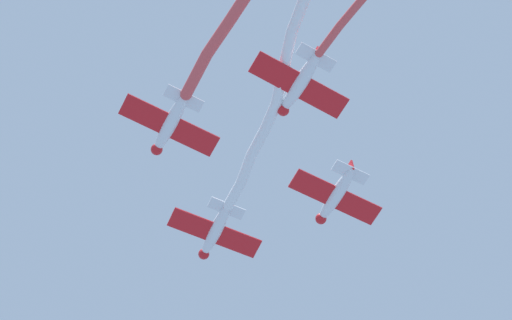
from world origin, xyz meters
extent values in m
ellipsoid|color=white|center=(-0.72, 1.47, 62.89)|extent=(5.18, 3.62, 1.09)
sphere|color=red|center=(1.49, 0.19, 62.89)|extent=(1.27, 1.27, 0.93)
ellipsoid|color=#1E2D4C|center=(-0.14, 1.13, 63.30)|extent=(1.52, 1.30, 0.58)
cube|color=red|center=(-0.56, 1.38, 62.74)|extent=(5.46, 7.65, 0.15)
cube|color=white|center=(-2.66, 2.59, 62.98)|extent=(2.40, 3.14, 0.12)
cube|color=red|center=(-2.57, 2.54, 63.56)|extent=(1.13, 0.73, 1.51)
cylinder|color=white|center=(-4.05, 3.33, 62.85)|extent=(2.45, 1.82, 0.92)
cylinder|color=white|center=(-6.07, 4.54, 63.04)|extent=(2.61, 2.09, 1.27)
cylinder|color=white|center=(-8.17, 5.84, 63.15)|extent=(2.68, 1.99, 1.00)
cylinder|color=white|center=(-10.30, 7.16, 62.95)|extent=(2.65, 2.11, 1.21)
cylinder|color=white|center=(-12.38, 8.85, 62.90)|extent=(2.77, 2.62, 1.10)
cylinder|color=white|center=(-14.41, 10.75, 63.15)|extent=(2.67, 2.45, 1.26)
cylinder|color=white|center=(-16.56, 12.48, 63.24)|extent=(2.88, 2.36, 1.03)
sphere|color=white|center=(-3.04, 2.80, 62.83)|extent=(0.87, 0.87, 0.87)
sphere|color=white|center=(-5.07, 3.85, 62.88)|extent=(0.87, 0.87, 0.87)
sphere|color=white|center=(-7.06, 5.23, 63.21)|extent=(0.87, 0.87, 0.87)
sphere|color=white|center=(-9.28, 6.46, 63.10)|extent=(0.87, 0.87, 0.87)
sphere|color=white|center=(-11.33, 7.85, 62.81)|extent=(0.87, 0.87, 0.87)
sphere|color=white|center=(-13.43, 9.84, 63.00)|extent=(0.87, 0.87, 0.87)
sphere|color=white|center=(-15.39, 11.65, 63.31)|extent=(0.87, 0.87, 0.87)
ellipsoid|color=white|center=(-3.88, 11.35, 62.49)|extent=(5.28, 3.34, 1.09)
sphere|color=red|center=(-1.59, 10.22, 62.49)|extent=(1.24, 1.24, 0.93)
ellipsoid|color=#1E2D4C|center=(-3.28, 11.05, 62.90)|extent=(1.52, 1.24, 0.58)
cube|color=red|center=(-3.72, 11.27, 62.34)|extent=(5.06, 7.78, 0.15)
cube|color=white|center=(-5.90, 12.34, 62.58)|extent=(2.25, 3.18, 0.12)
cube|color=red|center=(-5.80, 12.29, 63.16)|extent=(1.16, 0.67, 1.51)
cylinder|color=#DB4C4C|center=(-7.85, 13.30, 62.55)|extent=(3.60, 2.33, 1.16)
cylinder|color=#DB4C4C|center=(-10.83, 14.57, 62.80)|extent=(3.17, 1.82, 1.14)
cylinder|color=#DB4C4C|center=(-13.61, 15.61, 62.84)|extent=(3.13, 1.90, 1.06)
sphere|color=#DB4C4C|center=(-6.28, 12.53, 62.43)|extent=(0.88, 0.88, 0.88)
sphere|color=#DB4C4C|center=(-9.43, 14.07, 62.68)|extent=(0.88, 0.88, 0.88)
sphere|color=#DB4C4C|center=(-12.23, 15.06, 62.92)|extent=(0.88, 0.88, 0.88)
ellipsoid|color=white|center=(-10.60, -1.69, 63.19)|extent=(5.27, 3.39, 1.09)
sphere|color=red|center=(-8.32, -2.84, 63.19)|extent=(1.25, 1.25, 0.93)
ellipsoid|color=#1E2D4C|center=(-10.00, -1.99, 63.60)|extent=(1.52, 1.25, 0.58)
cube|color=red|center=(-10.44, -1.77, 63.04)|extent=(5.13, 7.76, 0.15)
cube|color=white|center=(-12.60, -0.68, 63.28)|extent=(2.28, 3.17, 0.12)
cube|color=red|center=(-12.51, -0.73, 63.86)|extent=(1.15, 0.68, 1.51)
ellipsoid|color=white|center=(-13.76, 8.19, 62.69)|extent=(5.31, 3.24, 1.09)
sphere|color=red|center=(-11.44, 7.12, 62.69)|extent=(1.23, 1.23, 0.93)
ellipsoid|color=#1E2D4C|center=(-13.15, 7.91, 63.10)|extent=(1.52, 1.22, 0.58)
cube|color=red|center=(-13.59, 8.11, 62.54)|extent=(4.92, 7.82, 0.15)
cube|color=white|center=(-15.80, 9.13, 62.78)|extent=(2.20, 3.19, 0.12)
cube|color=red|center=(-15.70, 9.09, 63.36)|extent=(1.16, 0.64, 1.51)
cylinder|color=#DB4C4C|center=(-17.39, 9.79, 62.48)|extent=(2.70, 1.53, 0.92)
cylinder|color=#DB4C4C|center=(-19.99, 10.68, 62.38)|extent=(2.98, 1.39, 0.68)
sphere|color=#DB4C4C|center=(-16.19, 9.31, 62.63)|extent=(0.61, 0.61, 0.61)
sphere|color=#DB4C4C|center=(-18.59, 10.27, 62.34)|extent=(0.61, 0.61, 0.61)
camera|label=1|loc=(-23.32, 27.20, 7.36)|focal=55.18mm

